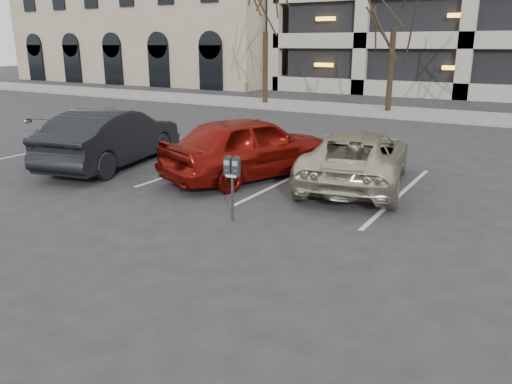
{
  "coord_description": "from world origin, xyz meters",
  "views": [
    {
      "loc": [
        4.15,
        -8.61,
        3.28
      ],
      "look_at": [
        -0.01,
        -1.67,
        0.87
      ],
      "focal_mm": 35.0,
      "sensor_mm": 36.0,
      "label": 1
    }
  ],
  "objects_px": {
    "suv_silver": "(357,158)",
    "car_silver": "(100,129)",
    "parking_meter": "(232,172)",
    "car_dark": "(112,137)",
    "car_red": "(250,147)"
  },
  "relations": [
    {
      "from": "suv_silver",
      "to": "car_silver",
      "type": "bearing_deg",
      "value": -9.59
    },
    {
      "from": "parking_meter",
      "to": "car_silver",
      "type": "height_order",
      "value": "car_silver"
    },
    {
      "from": "parking_meter",
      "to": "car_dark",
      "type": "distance_m",
      "value": 5.79
    },
    {
      "from": "parking_meter",
      "to": "car_dark",
      "type": "height_order",
      "value": "car_dark"
    },
    {
      "from": "suv_silver",
      "to": "parking_meter",
      "type": "bearing_deg",
      "value": 61.07
    },
    {
      "from": "parking_meter",
      "to": "suv_silver",
      "type": "xyz_separation_m",
      "value": [
        1.13,
        3.7,
        -0.29
      ]
    },
    {
      "from": "parking_meter",
      "to": "suv_silver",
      "type": "relative_size",
      "value": 0.24
    },
    {
      "from": "car_dark",
      "to": "car_silver",
      "type": "height_order",
      "value": "car_dark"
    },
    {
      "from": "car_red",
      "to": "car_dark",
      "type": "bearing_deg",
      "value": 32.53
    },
    {
      "from": "parking_meter",
      "to": "suv_silver",
      "type": "bearing_deg",
      "value": 65.84
    },
    {
      "from": "car_dark",
      "to": "parking_meter",
      "type": "bearing_deg",
      "value": 146.39
    },
    {
      "from": "suv_silver",
      "to": "car_silver",
      "type": "distance_m",
      "value": 8.38
    },
    {
      "from": "parking_meter",
      "to": "car_silver",
      "type": "bearing_deg",
      "value": 148.01
    },
    {
      "from": "parking_meter",
      "to": "car_silver",
      "type": "relative_size",
      "value": 0.26
    },
    {
      "from": "car_red",
      "to": "car_dark",
      "type": "height_order",
      "value": "car_red"
    }
  ]
}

